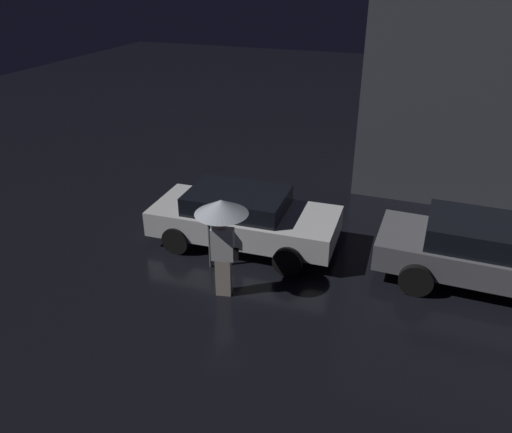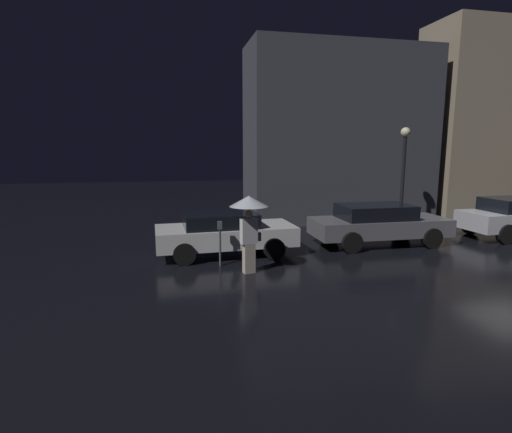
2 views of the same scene
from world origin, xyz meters
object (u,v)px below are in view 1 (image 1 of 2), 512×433
(parked_car_grey, at_px, (494,253))
(parking_meter, at_px, (209,235))
(parked_car_white, at_px, (243,217))
(pedestrian_with_umbrella, at_px, (222,222))

(parked_car_grey, bearing_deg, parking_meter, -165.24)
(parked_car_white, xyz_separation_m, parking_meter, (-0.30, -1.18, 0.08))
(parked_car_white, height_order, parking_meter, parked_car_white)
(parked_car_grey, bearing_deg, pedestrian_with_umbrella, -155.30)
(parked_car_white, bearing_deg, parked_car_grey, -0.15)
(parked_car_white, distance_m, parking_meter, 1.22)
(pedestrian_with_umbrella, height_order, parking_meter, pedestrian_with_umbrella)
(parked_car_grey, distance_m, pedestrian_with_umbrella, 5.47)
(parked_car_grey, relative_size, parking_meter, 3.66)
(parked_car_white, relative_size, parked_car_grey, 0.92)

